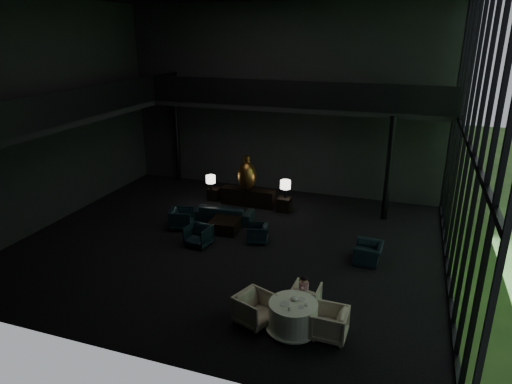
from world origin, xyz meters
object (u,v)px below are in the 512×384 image
(console, at_px, (248,197))
(dining_chair_east, at_px, (330,321))
(lounge_armchair_south, at_px, (198,235))
(lounge_armchair_east, at_px, (257,233))
(dining_table, at_px, (293,318))
(side_table_left, at_px, (214,194))
(coffee_table, at_px, (225,226))
(dining_chair_west, at_px, (255,306))
(window_armchair, at_px, (368,251))
(sofa, at_px, (224,210))
(table_lamp_right, at_px, (285,185))
(side_table_right, at_px, (284,204))
(child, at_px, (304,286))
(lounge_armchair_west, at_px, (182,217))
(table_lamp_left, at_px, (211,180))
(dining_chair_north, at_px, (306,296))
(bronze_urn, at_px, (247,176))

(console, xyz_separation_m, dining_chair_east, (4.79, -7.49, 0.08))
(dining_chair_east, bearing_deg, lounge_armchair_south, -122.93)
(lounge_armchair_east, xyz_separation_m, dining_table, (2.40, -4.34, 0.01))
(side_table_left, relative_size, coffee_table, 0.52)
(lounge_armchair_south, bearing_deg, lounge_armchair_east, 35.13)
(lounge_armchair_east, distance_m, dining_chair_west, 4.59)
(window_armchair, bearing_deg, dining_chair_east, -5.08)
(sofa, bearing_deg, table_lamp_right, -141.48)
(side_table_right, height_order, lounge_armchair_south, lounge_armchair_south)
(dining_table, bearing_deg, sofa, 126.60)
(child, bearing_deg, window_armchair, -112.29)
(lounge_armchair_south, xyz_separation_m, dining_chair_west, (3.22, -3.45, 0.08))
(console, xyz_separation_m, sofa, (-0.30, -1.86, 0.10))
(lounge_armchair_west, bearing_deg, dining_chair_west, -151.57)
(side_table_left, relative_size, child, 0.95)
(table_lamp_right, relative_size, lounge_armchair_east, 1.10)
(sofa, xyz_separation_m, coffee_table, (0.40, -0.86, -0.23))
(side_table_right, bearing_deg, table_lamp_left, -179.52)
(sofa, xyz_separation_m, dining_chair_north, (4.27, -4.57, -0.13))
(sofa, relative_size, window_armchair, 2.69)
(table_lamp_left, height_order, dining_chair_north, table_lamp_left)
(table_lamp_right, bearing_deg, sofa, -136.11)
(sofa, relative_size, lounge_armchair_west, 2.68)
(coffee_table, relative_size, child, 1.83)
(lounge_armchair_south, bearing_deg, console, 93.97)
(table_lamp_right, xyz_separation_m, lounge_armchair_west, (-3.10, -2.94, -0.63))
(coffee_table, relative_size, dining_chair_north, 1.55)
(sofa, height_order, dining_chair_north, sofa)
(bronze_urn, distance_m, sofa, 1.98)
(dining_chair_west, bearing_deg, dining_table, -67.44)
(sofa, distance_m, dining_chair_north, 6.26)
(window_armchair, height_order, coffee_table, window_armchair)
(side_table_left, xyz_separation_m, lounge_armchair_south, (1.31, -4.21, 0.14))
(lounge_armchair_west, relative_size, lounge_armchair_east, 1.37)
(bronze_urn, height_order, dining_chair_west, bronze_urn)
(lounge_armchair_south, bearing_deg, child, -22.81)
(sofa, xyz_separation_m, dining_chair_east, (5.08, -5.63, -0.02))
(console, height_order, table_lamp_right, table_lamp_right)
(bronze_urn, height_order, table_lamp_left, bronze_urn)
(lounge_armchair_east, bearing_deg, bronze_urn, -167.91)
(table_lamp_right, distance_m, child, 6.98)
(table_lamp_left, height_order, window_armchair, table_lamp_left)
(side_table_left, relative_size, dining_chair_west, 0.54)
(sofa, distance_m, coffee_table, 0.98)
(side_table_right, xyz_separation_m, dining_chair_east, (3.19, -7.35, 0.16))
(side_table_right, height_order, sofa, sofa)
(console, distance_m, window_armchair, 6.26)
(console, bearing_deg, dining_chair_west, -68.73)
(table_lamp_right, bearing_deg, console, 178.75)
(table_lamp_left, distance_m, table_lamp_right, 3.20)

